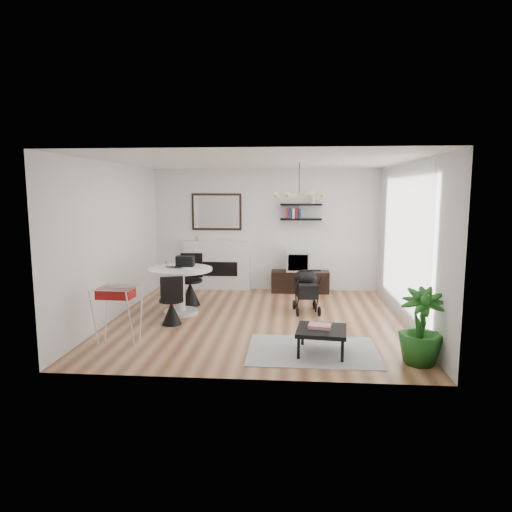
# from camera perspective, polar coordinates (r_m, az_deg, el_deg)

# --- Properties ---
(floor) EXTENTS (5.00, 5.00, 0.00)m
(floor) POSITION_cam_1_polar(r_m,az_deg,el_deg) (7.97, 0.14, -8.02)
(floor) COLOR brown
(floor) RESTS_ON ground
(ceiling) EXTENTS (5.00, 5.00, 0.00)m
(ceiling) POSITION_cam_1_polar(r_m,az_deg,el_deg) (7.66, 0.15, 11.75)
(ceiling) COLOR white
(ceiling) RESTS_ON wall_back
(wall_back) EXTENTS (5.00, 0.00, 5.00)m
(wall_back) POSITION_cam_1_polar(r_m,az_deg,el_deg) (10.18, 1.23, 3.27)
(wall_back) COLOR white
(wall_back) RESTS_ON floor
(wall_left) EXTENTS (0.00, 5.00, 5.00)m
(wall_left) POSITION_cam_1_polar(r_m,az_deg,el_deg) (8.28, -17.40, 1.75)
(wall_left) COLOR white
(wall_left) RESTS_ON floor
(wall_right) EXTENTS (0.00, 5.00, 5.00)m
(wall_right) POSITION_cam_1_polar(r_m,az_deg,el_deg) (7.91, 18.51, 1.42)
(wall_right) COLOR white
(wall_right) RESTS_ON floor
(sheer_curtain) EXTENTS (0.04, 3.60, 2.60)m
(sheer_curtain) POSITION_cam_1_polar(r_m,az_deg,el_deg) (8.08, 17.49, 1.60)
(sheer_curtain) COLOR white
(sheer_curtain) RESTS_ON wall_right
(fireplace) EXTENTS (1.50, 0.17, 2.16)m
(fireplace) POSITION_cam_1_polar(r_m,az_deg,el_deg) (10.31, -4.93, -0.42)
(fireplace) COLOR white
(fireplace) RESTS_ON floor
(shelf_lower) EXTENTS (0.90, 0.25, 0.04)m
(shelf_lower) POSITION_cam_1_polar(r_m,az_deg,el_deg) (10.02, 5.63, 4.59)
(shelf_lower) COLOR black
(shelf_lower) RESTS_ON wall_back
(shelf_upper) EXTENTS (0.90, 0.25, 0.04)m
(shelf_upper) POSITION_cam_1_polar(r_m,az_deg,el_deg) (10.00, 5.66, 6.42)
(shelf_upper) COLOR black
(shelf_upper) RESTS_ON wall_back
(pendant_lamp) EXTENTS (0.90, 0.90, 0.10)m
(pendant_lamp) POSITION_cam_1_polar(r_m,az_deg,el_deg) (7.93, 5.41, 7.62)
(pendant_lamp) COLOR tan
(pendant_lamp) RESTS_ON ceiling
(tv_console) EXTENTS (1.25, 0.44, 0.47)m
(tv_console) POSITION_cam_1_polar(r_m,az_deg,el_deg) (10.10, 5.53, -3.20)
(tv_console) COLOR black
(tv_console) RESTS_ON floor
(crt_tv) EXTENTS (0.50, 0.43, 0.43)m
(crt_tv) POSITION_cam_1_polar(r_m,az_deg,el_deg) (10.01, 5.25, -0.66)
(crt_tv) COLOR silver
(crt_tv) RESTS_ON tv_console
(dining_table) EXTENTS (1.15, 1.15, 0.84)m
(dining_table) POSITION_cam_1_polar(r_m,az_deg,el_deg) (8.36, -9.41, -3.45)
(dining_table) COLOR white
(dining_table) RESTS_ON floor
(laptop) EXTENTS (0.30, 0.19, 0.02)m
(laptop) POSITION_cam_1_polar(r_m,az_deg,el_deg) (8.31, -10.24, -1.45)
(laptop) COLOR black
(laptop) RESTS_ON dining_table
(black_bag) EXTENTS (0.32, 0.20, 0.19)m
(black_bag) POSITION_cam_1_polar(r_m,az_deg,el_deg) (8.48, -8.84, -0.65)
(black_bag) COLOR black
(black_bag) RESTS_ON dining_table
(newspaper) EXTENTS (0.37, 0.33, 0.01)m
(newspaper) POSITION_cam_1_polar(r_m,az_deg,el_deg) (8.11, -8.10, -1.69)
(newspaper) COLOR white
(newspaper) RESTS_ON dining_table
(drinking_glass) EXTENTS (0.06, 0.06, 0.09)m
(drinking_glass) POSITION_cam_1_polar(r_m,az_deg,el_deg) (8.55, -11.12, -0.97)
(drinking_glass) COLOR white
(drinking_glass) RESTS_ON dining_table
(chair_far) EXTENTS (0.47, 0.48, 1.00)m
(chair_far) POSITION_cam_1_polar(r_m,az_deg,el_deg) (9.02, -8.20, -4.10)
(chair_far) COLOR black
(chair_far) RESTS_ON floor
(chair_near) EXTENTS (0.44, 0.45, 0.85)m
(chair_near) POSITION_cam_1_polar(r_m,az_deg,el_deg) (7.77, -10.50, -6.53)
(chair_near) COLOR black
(chair_near) RESTS_ON floor
(drying_rack) EXTENTS (0.60, 0.56, 0.86)m
(drying_rack) POSITION_cam_1_polar(r_m,az_deg,el_deg) (6.95, -16.86, -6.94)
(drying_rack) COLOR white
(drying_rack) RESTS_ON floor
(stroller) EXTENTS (0.52, 0.74, 0.87)m
(stroller) POSITION_cam_1_polar(r_m,az_deg,el_deg) (8.46, 6.29, -4.50)
(stroller) COLOR black
(stroller) RESTS_ON floor
(rug) EXTENTS (1.80, 1.30, 0.01)m
(rug) POSITION_cam_1_polar(r_m,az_deg,el_deg) (6.55, 7.09, -11.68)
(rug) COLOR #A7A7A7
(rug) RESTS_ON floor
(coffee_table) EXTENTS (0.74, 0.74, 0.34)m
(coffee_table) POSITION_cam_1_polar(r_m,az_deg,el_deg) (6.38, 8.20, -9.30)
(coffee_table) COLOR black
(coffee_table) RESTS_ON rug
(magazines) EXTENTS (0.34, 0.28, 0.04)m
(magazines) POSITION_cam_1_polar(r_m,az_deg,el_deg) (6.41, 7.97, -8.65)
(magazines) COLOR #D0343B
(magazines) RESTS_ON coffee_table
(potted_plant) EXTENTS (0.65, 0.65, 0.99)m
(potted_plant) POSITION_cam_1_polar(r_m,az_deg,el_deg) (6.28, 19.91, -8.29)
(potted_plant) COLOR #1E5C1A
(potted_plant) RESTS_ON floor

